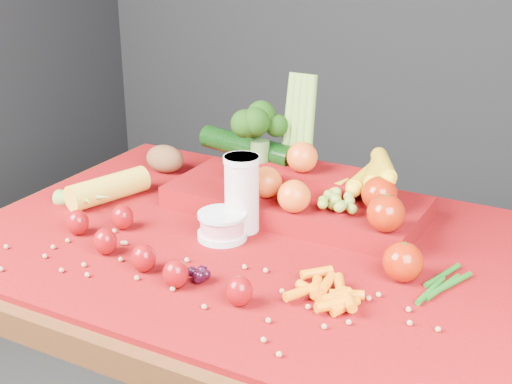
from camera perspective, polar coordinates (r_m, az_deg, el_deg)
The scene contains 12 objects.
table at distance 1.40m, azimuth -0.39°, elevation -7.70°, with size 1.10×0.80×0.75m.
red_cloth at distance 1.35m, azimuth -0.40°, elevation -3.98°, with size 1.05×0.75×0.01m, color maroon.
milk_glass at distance 1.35m, azimuth -1.14°, elevation 0.09°, with size 0.07×0.07×0.15m.
yogurt_bowl at distance 1.34m, azimuth -2.73°, elevation -2.63°, with size 0.09×0.09×0.05m.
strawberry_scatter at distance 1.27m, azimuth -9.24°, elevation -4.40°, with size 0.44×0.18×0.05m.
dark_grape_cluster at distance 1.20m, azimuth -5.37°, elevation -6.60°, with size 0.06×0.05×0.03m, color black, non-canonical shape.
soybean_scatter at distance 1.20m, azimuth -5.07°, elevation -7.19°, with size 0.84×0.24×0.01m, color #B57E4E, non-canonical shape.
corn_ear at distance 1.53m, azimuth -13.02°, elevation -0.23°, with size 0.23×0.26×0.06m.
potato at distance 1.69m, azimuth -7.30°, elevation 2.65°, with size 0.10×0.07×0.06m, color brown.
baby_carrot_pile at distance 1.15m, azimuth 5.98°, elevation -7.85°, with size 0.17×0.17×0.03m, color orange, non-canonical shape.
green_bean_pile at distance 1.22m, azimuth 14.52°, elevation -7.10°, with size 0.14×0.12×0.01m, color #175613, non-canonical shape.
produce_mound at distance 1.44m, azimuth 3.75°, elevation 0.45°, with size 0.60×0.35×0.27m.
Camera 1 is at (0.59, -1.06, 1.35)m, focal length 50.00 mm.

